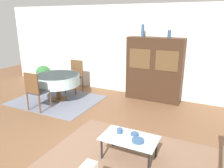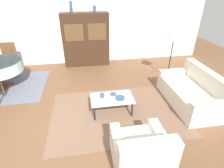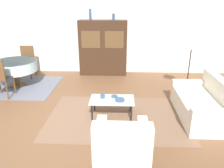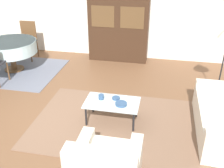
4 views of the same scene
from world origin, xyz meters
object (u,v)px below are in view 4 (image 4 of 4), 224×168
at_px(cup, 101,97).
at_px(display_cabinet, 119,27).
at_px(bowl, 121,104).
at_px(bowl_small, 116,98).
at_px(coffee_table, 112,104).
at_px(dining_table, 10,47).
at_px(dining_chair_far, 27,38).

bearing_deg(cup, display_cabinet, 94.29).
distance_m(display_cabinet, bowl, 3.12).
distance_m(cup, bowl_small, 0.26).
xyz_separation_m(coffee_table, dining_table, (-2.90, 1.70, 0.25)).
relative_size(coffee_table, dining_chair_far, 0.93).
height_order(dining_chair_far, bowl_small, dining_chair_far).
relative_size(display_cabinet, bowl_small, 12.95).
height_order(dining_table, cup, dining_table).
height_order(display_cabinet, dining_chair_far, display_cabinet).
bearing_deg(bowl_small, cup, -167.61).
distance_m(coffee_table, bowl, 0.19).
relative_size(dining_table, dining_chair_far, 1.25).
distance_m(display_cabinet, dining_table, 2.79).
height_order(coffee_table, bowl_small, bowl_small).
height_order(display_cabinet, cup, display_cabinet).
bearing_deg(bowl, display_cabinet, 101.14).
height_order(coffee_table, dining_chair_far, dining_chair_far).
xyz_separation_m(coffee_table, cup, (-0.21, 0.07, 0.08)).
bearing_deg(dining_chair_far, coffee_table, 138.59).
relative_size(bowl, bowl_small, 1.43).
bearing_deg(bowl_small, bowl, -55.60).
bearing_deg(dining_chair_far, bowl, 139.60).
bearing_deg(cup, dining_chair_far, 137.24).
height_order(coffee_table, dining_table, dining_table).
height_order(dining_table, bowl_small, dining_table).
bearing_deg(dining_table, bowl, -29.77).
bearing_deg(dining_chair_far, cup, 137.24).
xyz_separation_m(display_cabinet, dining_chair_far, (-2.47, -0.41, -0.32)).
bearing_deg(bowl, dining_chair_far, 139.60).
relative_size(dining_chair_far, cup, 10.41).
xyz_separation_m(display_cabinet, bowl, (0.59, -3.02, -0.49)).
bearing_deg(dining_chair_far, dining_table, 90.00).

